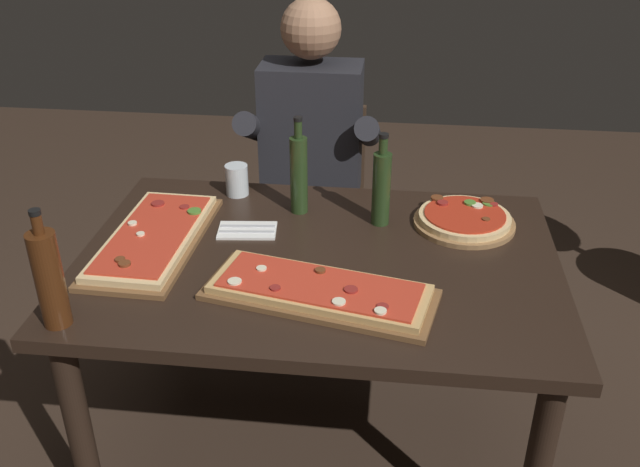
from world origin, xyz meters
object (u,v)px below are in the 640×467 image
object	(u,v)px
dining_table	(318,284)
wine_bottle_dark	(299,173)
pizza_rectangular_left	(154,238)
tumbler_near_camera	(237,182)
vinegar_bottle_green	(49,278)
pizza_rectangular_front	(320,291)
oil_bottle_amber	(381,187)
seated_diner	(310,157)
diner_chair	(314,203)
pizza_round_far	(464,219)

from	to	relation	value
dining_table	wine_bottle_dark	distance (m)	0.38
dining_table	wine_bottle_dark	world-z (taller)	wine_bottle_dark
pizza_rectangular_left	tumbler_near_camera	bearing A→B (deg)	64.34
pizza_rectangular_left	wine_bottle_dark	xyz separation A→B (m)	(0.41, 0.26, 0.12)
wine_bottle_dark	vinegar_bottle_green	distance (m)	0.86
dining_table	pizza_rectangular_front	world-z (taller)	pizza_rectangular_front
wine_bottle_dark	oil_bottle_amber	size ratio (longest dim) A/B	1.08
pizza_rectangular_front	tumbler_near_camera	distance (m)	0.69
seated_diner	pizza_rectangular_left	bearing A→B (deg)	-118.17
pizza_rectangular_front	vinegar_bottle_green	bearing A→B (deg)	-163.49
pizza_rectangular_left	seated_diner	bearing A→B (deg)	61.83
pizza_rectangular_left	seated_diner	distance (m)	0.81
wine_bottle_dark	diner_chair	world-z (taller)	wine_bottle_dark
seated_diner	diner_chair	bearing A→B (deg)	90.00
wine_bottle_dark	diner_chair	size ratio (longest dim) A/B	0.37
pizza_rectangular_left	dining_table	bearing A→B (deg)	-2.29
dining_table	pizza_round_far	xyz separation A→B (m)	(0.44, 0.25, 0.12)
pizza_rectangular_front	pizza_rectangular_left	size ratio (longest dim) A/B	1.10
pizza_rectangular_front	vinegar_bottle_green	world-z (taller)	vinegar_bottle_green
pizza_rectangular_left	oil_bottle_amber	world-z (taller)	oil_bottle_amber
tumbler_near_camera	diner_chair	distance (m)	0.59
tumbler_near_camera	wine_bottle_dark	bearing A→B (deg)	-24.02
pizza_rectangular_front	oil_bottle_amber	xyz separation A→B (m)	(0.14, 0.44, 0.11)
oil_bottle_amber	seated_diner	xyz separation A→B (m)	(-0.29, 0.50, -0.12)
wine_bottle_dark	diner_chair	bearing A→B (deg)	92.24
pizza_rectangular_front	wine_bottle_dark	xyz separation A→B (m)	(-0.13, 0.49, 0.12)
pizza_round_far	wine_bottle_dark	xyz separation A→B (m)	(-0.53, 0.04, 0.12)
pizza_rectangular_left	diner_chair	size ratio (longest dim) A/B	0.68
wine_bottle_dark	tumbler_near_camera	size ratio (longest dim) A/B	3.04
diner_chair	tumbler_near_camera	bearing A→B (deg)	-113.82
dining_table	vinegar_bottle_green	size ratio (longest dim) A/B	4.37
oil_bottle_amber	vinegar_bottle_green	xyz separation A→B (m)	(-0.78, -0.63, 0.01)
diner_chair	seated_diner	size ratio (longest dim) A/B	0.65
vinegar_bottle_green	pizza_rectangular_left	bearing A→B (deg)	75.32
diner_chair	oil_bottle_amber	bearing A→B (deg)	-65.17
dining_table	tumbler_near_camera	size ratio (longest dim) A/B	13.14
pizza_round_far	diner_chair	size ratio (longest dim) A/B	0.37
wine_bottle_dark	diner_chair	distance (m)	0.69
pizza_rectangular_front	wine_bottle_dark	distance (m)	0.52
pizza_rectangular_left	wine_bottle_dark	distance (m)	0.50
pizza_rectangular_front	diner_chair	xyz separation A→B (m)	(-0.15, 1.07, -0.27)
wine_bottle_dark	seated_diner	world-z (taller)	seated_diner
pizza_rectangular_front	tumbler_near_camera	size ratio (longest dim) A/B	6.10
pizza_rectangular_front	dining_table	bearing A→B (deg)	98.01
wine_bottle_dark	oil_bottle_amber	distance (m)	0.27
pizza_rectangular_left	diner_chair	bearing A→B (deg)	65.37
pizza_rectangular_front	tumbler_near_camera	world-z (taller)	tumbler_near_camera
oil_bottle_amber	dining_table	bearing A→B (deg)	-126.35
pizza_rectangular_left	oil_bottle_amber	bearing A→B (deg)	17.51
seated_diner	wine_bottle_dark	bearing A→B (deg)	-87.17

